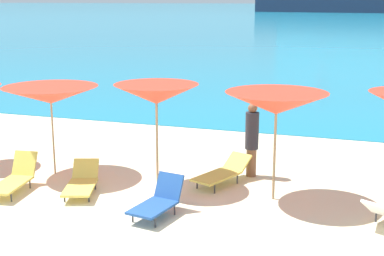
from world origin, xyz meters
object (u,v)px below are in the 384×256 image
umbrella_3 (51,95)px  lounge_chair_0 (82,182)px  umbrella_5 (276,103)px  lounge_chair_4 (223,172)px  umbrella_4 (156,94)px  lounge_chair_3 (158,200)px  lounge_chair_6 (14,178)px  beachgoer_1 (252,138)px

umbrella_3 → lounge_chair_0: size_ratio=1.49×
umbrella_5 → lounge_chair_4: size_ratio=1.35×
umbrella_4 → lounge_chair_0: bearing=-143.1°
lounge_chair_3 → lounge_chair_4: size_ratio=0.78×
umbrella_5 → lounge_chair_6: (-5.62, -1.37, -1.80)m
lounge_chair_0 → umbrella_4: bearing=18.1°
lounge_chair_3 → umbrella_4: bearing=122.8°
umbrella_3 → umbrella_4: bearing=0.4°
lounge_chair_0 → lounge_chair_6: lounge_chair_6 is taller
umbrella_5 → lounge_chair_3: bearing=-139.9°
umbrella_4 → beachgoer_1: umbrella_4 is taller
umbrella_3 → lounge_chair_6: size_ratio=1.51×
lounge_chair_0 → lounge_chair_4: bearing=10.5°
lounge_chair_6 → beachgoer_1: 5.60m
umbrella_5 → lounge_chair_0: umbrella_5 is taller
umbrella_4 → lounge_chair_0: 2.58m
lounge_chair_4 → lounge_chair_0: bearing=-129.3°
lounge_chair_0 → lounge_chair_3: (2.13, -0.70, 0.07)m
lounge_chair_3 → beachgoer_1: (1.20, 3.10, 0.64)m
lounge_chair_3 → lounge_chair_6: (-3.61, 0.32, -0.02)m
beachgoer_1 → umbrella_4: bearing=165.3°
umbrella_4 → umbrella_5: size_ratio=0.99×
umbrella_3 → umbrella_5: (5.47, -0.05, 0.13)m
lounge_chair_4 → umbrella_4: bearing=-138.0°
umbrella_4 → umbrella_3: bearing=-179.6°
umbrella_4 → beachgoer_1: size_ratio=1.31×
umbrella_3 → lounge_chair_0: (1.34, -1.03, -1.72)m
lounge_chair_6 → lounge_chair_3: bearing=-13.4°
umbrella_5 → lounge_chair_0: 4.63m
umbrella_5 → beachgoer_1: 1.99m
umbrella_3 → beachgoer_1: size_ratio=1.34×
umbrella_5 → lounge_chair_0: size_ratio=1.47×
lounge_chair_0 → umbrella_5: bearing=-5.4°
lounge_chair_0 → lounge_chair_3: bearing=-37.1°
lounge_chair_0 → lounge_chair_3: lounge_chair_3 is taller
umbrella_3 → lounge_chair_0: umbrella_3 is taller
umbrella_3 → lounge_chair_6: umbrella_3 is taller
lounge_chair_4 → lounge_chair_6: bearing=-134.0°
lounge_chair_0 → lounge_chair_6: bearing=175.7°
lounge_chair_4 → beachgoer_1: size_ratio=0.98×
lounge_chair_0 → beachgoer_1: 4.16m
umbrella_4 → lounge_chair_4: umbrella_4 is taller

